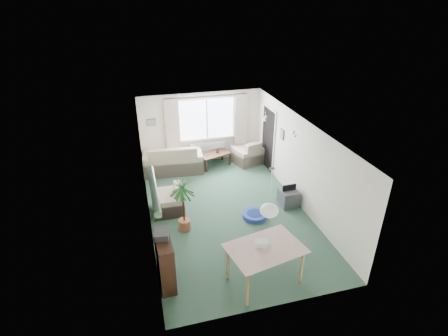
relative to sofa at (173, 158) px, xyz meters
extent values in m
plane|color=#2C4938|center=(1.05, -2.75, -0.47)|extent=(6.50, 6.50, 0.00)
cube|color=white|center=(1.25, 0.48, 1.03)|extent=(1.80, 0.03, 1.30)
cube|color=black|center=(1.25, 0.40, 1.80)|extent=(2.60, 0.03, 0.03)
cube|color=beige|center=(0.10, 0.38, 0.80)|extent=(0.45, 0.08, 2.00)
cube|color=beige|center=(2.40, 0.38, 0.80)|extent=(0.45, 0.08, 2.00)
cube|color=white|center=(1.25, 0.44, -0.07)|extent=(1.20, 0.10, 0.55)
cube|color=black|center=(3.04, -0.55, 0.53)|extent=(0.03, 0.95, 2.00)
sphere|color=white|center=(1.25, -5.05, 1.01)|extent=(0.36, 0.36, 0.36)
cylinder|color=#196626|center=(-0.87, -5.05, 1.81)|extent=(1.60, 1.60, 0.12)
sphere|color=silver|center=(2.35, -1.85, 1.75)|extent=(0.20, 0.20, 0.20)
sphere|color=silver|center=(2.65, -3.05, 1.75)|extent=(0.20, 0.20, 0.20)
cube|color=brown|center=(-0.55, 0.48, 1.08)|extent=(0.28, 0.03, 0.22)
cube|color=brown|center=(3.03, -1.55, 1.08)|extent=(0.03, 0.24, 0.30)
cube|color=#C0AF91|center=(0.00, 0.00, 0.00)|extent=(1.93, 1.13, 0.93)
cube|color=#C5AB95|center=(2.53, -0.02, -0.06)|extent=(1.09, 1.06, 0.80)
cube|color=beige|center=(-0.45, -2.31, -0.09)|extent=(0.81, 0.86, 0.76)
cube|color=black|center=(1.38, 0.00, -0.24)|extent=(1.15, 0.86, 0.46)
cube|color=#503929|center=(1.49, 0.02, 0.07)|extent=(0.12, 0.06, 0.16)
cube|color=black|center=(-0.79, -4.85, 0.06)|extent=(0.32, 0.87, 1.05)
cube|color=#333337|center=(-0.81, -4.77, 0.66)|extent=(0.33, 0.39, 0.14)
cylinder|color=#1C531F|center=(-0.16, -3.23, 0.27)|extent=(0.68, 0.68, 1.47)
cube|color=tan|center=(1.09, -5.35, -0.05)|extent=(1.48, 1.14, 0.83)
cube|color=white|center=(1.05, -5.26, 0.42)|extent=(0.29, 0.25, 0.12)
cube|color=#3C3B40|center=(2.75, -2.87, -0.24)|extent=(0.47, 0.51, 0.46)
cylinder|color=#22329E|center=(1.67, -3.20, -0.40)|extent=(0.67, 0.67, 0.12)
camera|label=1|loc=(-1.04, -10.24, 4.76)|focal=28.00mm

